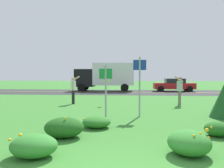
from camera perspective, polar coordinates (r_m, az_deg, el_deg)
ground_plane at (r=13.72m, az=4.03°, el=-5.34°), size 120.00×120.00×0.00m
highway_strip at (r=23.98m, az=4.26°, el=-2.10°), size 120.00×7.71×0.01m
highway_center_stripe at (r=23.98m, az=4.26°, el=-2.08°), size 120.00×0.16×0.00m
daylily_clump_front_right at (r=7.40m, az=25.46°, el=-10.35°), size 0.78×0.71×0.46m
daylily_clump_near_camera at (r=5.37m, az=-19.38°, el=-14.68°), size 1.05×0.86×0.50m
daylily_clump_mid_center at (r=5.49m, az=19.13°, el=-13.98°), size 0.97×1.00×0.61m
daylily_clump_mid_left at (r=7.81m, az=-3.95°, el=-9.63°), size 0.98×0.95×0.40m
daylily_clump_front_center at (r=6.73m, az=-12.16°, el=-10.81°), size 1.15×0.95×0.62m
sign_post_near_path at (r=9.58m, az=-1.62°, el=-0.44°), size 0.56×0.10×2.22m
sign_post_by_roadside at (r=9.76m, az=7.08°, el=0.88°), size 0.56×0.10×2.60m
person_thrower_white_shirt at (r=14.24m, az=-9.89°, el=-0.99°), size 0.54×0.49×1.77m
person_catcher_red_cap_gray_shirt at (r=14.04m, az=16.90°, el=-1.05°), size 0.53×0.49×1.78m
frisbee_lime at (r=13.67m, az=-0.97°, el=0.73°), size 0.27×0.27×0.08m
car_red_center_left at (r=26.15m, az=15.57°, el=-0.20°), size 4.50×2.00×1.45m
box_truck_black at (r=25.80m, az=-1.57°, el=2.21°), size 6.70×2.46×3.20m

